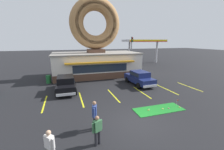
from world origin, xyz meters
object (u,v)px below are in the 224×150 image
Objects in this scene: golf_ball at (149,109)px; traffic_light_pole at (132,48)px; pedestrian_hooded_kid at (50,146)px; pedestrian_blue_sweater_man at (97,129)px; pedestrian_leather_jacket_man at (94,114)px; car_black at (66,83)px; car_navy at (139,77)px; trash_bin at (48,79)px; putting_flag_pin at (177,101)px.

golf_ball is 0.01× the size of traffic_light_pole.
golf_ball is 18.83m from traffic_light_pole.
pedestrian_blue_sweater_man is at bearing 14.85° from pedestrian_hooded_kid.
pedestrian_leather_jacket_man reaches higher than pedestrian_hooded_kid.
car_black and car_navy have the same top height.
golf_ball is 0.03× the size of pedestrian_blue_sweater_man.
car_navy is 0.80× the size of traffic_light_pole.
pedestrian_leather_jacket_man is 11.87m from trash_bin.
trash_bin is 16.43m from traffic_light_pole.
car_black is at bearing 85.15° from pedestrian_hooded_kid.
pedestrian_leather_jacket_man is (2.25, 1.91, 0.12)m from pedestrian_hooded_kid.
car_navy reaches higher than pedestrian_blue_sweater_man.
pedestrian_blue_sweater_man is (-6.90, -2.42, 0.41)m from putting_flag_pin.
car_black is 0.99× the size of car_navy.
pedestrian_hooded_kid reaches higher than putting_flag_pin.
trash_bin is (-3.29, 12.70, -0.35)m from pedestrian_blue_sweater_man.
putting_flag_pin is 0.12× the size of car_black.
car_navy is at bearing 47.57° from pedestrian_leather_jacket_man.
traffic_light_pole is (11.10, 19.95, 2.86)m from pedestrian_blue_sweater_man.
car_navy is at bearing 89.56° from putting_flag_pin.
pedestrian_leather_jacket_man reaches higher than trash_bin.
trash_bin is at bearing 117.39° from car_black.
car_navy is at bearing 45.93° from pedestrian_hooded_kid.
traffic_light_pole reaches higher than golf_ball.
pedestrian_blue_sweater_man is 1.59× the size of trash_bin.
pedestrian_blue_sweater_man is at bearing -75.47° from trash_bin.
car_black is 0.79× the size of traffic_light_pole.
pedestrian_blue_sweater_man is at bearing -119.09° from traffic_light_pole.
car_black is 9.48m from pedestrian_hooded_kid.
car_black is at bearing 141.76° from putting_flag_pin.
pedestrian_hooded_kid is at bearing -84.94° from trash_bin.
traffic_light_pole reaches higher than pedestrian_leather_jacket_man.
pedestrian_hooded_kid reaches higher than golf_ball.
traffic_light_pole is (6.54, 17.27, 3.66)m from golf_ball.
pedestrian_hooded_kid is 0.89× the size of pedestrian_leather_jacket_man.
trash_bin is 0.17× the size of traffic_light_pole.
car_black is 4.31m from trash_bin.
car_black reaches higher than golf_ball.
pedestrian_leather_jacket_man reaches higher than pedestrian_blue_sweater_man.
putting_flag_pin is 0.31× the size of pedestrian_leather_jacket_man.
pedestrian_blue_sweater_man is 0.89× the size of pedestrian_leather_jacket_man.
car_black is (-8.21, 6.47, 0.43)m from putting_flag_pin.
car_navy is 12.23m from traffic_light_pole.
pedestrian_leather_jacket_man is at bearing 40.31° from pedestrian_hooded_kid.
golf_ball is at bearing -46.61° from car_black.
car_black is 7.68m from pedestrian_leather_jacket_man.
golf_ball is 4.71m from pedestrian_leather_jacket_man.
trash_bin reaches higher than putting_flag_pin.
pedestrian_hooded_kid is (-0.80, -9.45, -0.02)m from car_black.
pedestrian_hooded_kid reaches higher than trash_bin.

